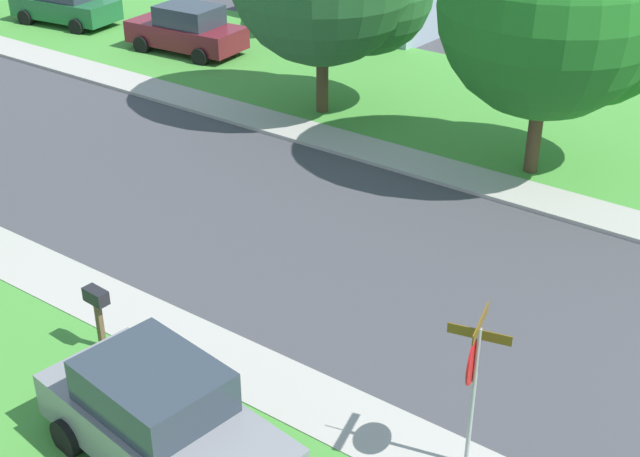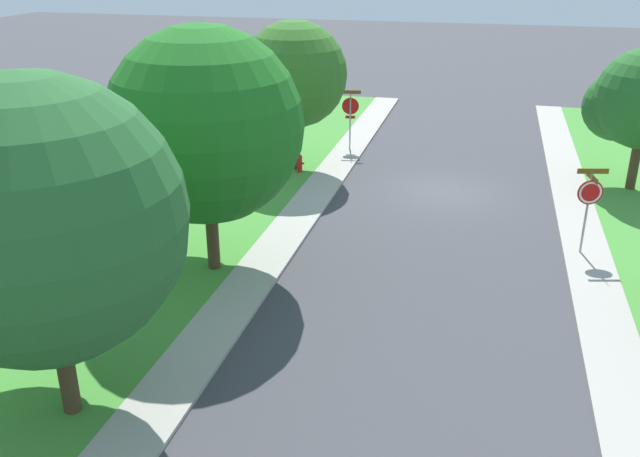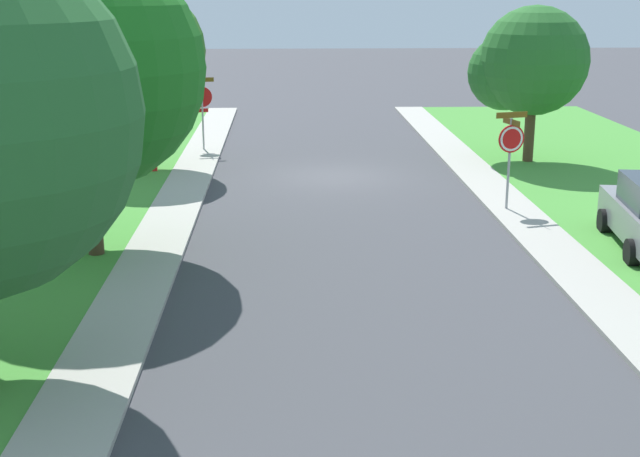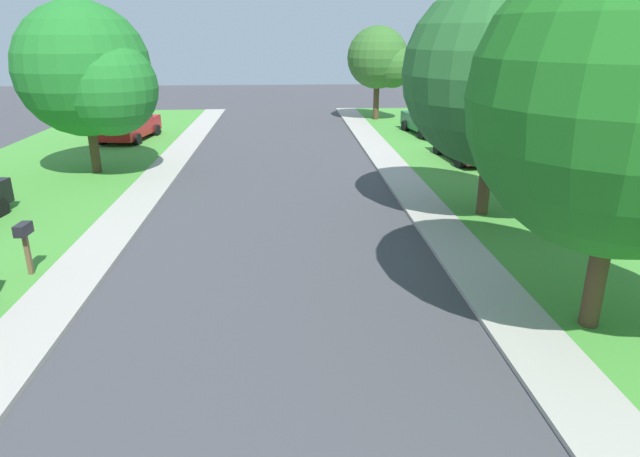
# 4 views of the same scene
# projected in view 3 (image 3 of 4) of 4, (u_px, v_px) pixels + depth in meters

# --- Properties ---
(ground_plane) EXTENTS (120.00, 120.00, 0.00)m
(ground_plane) POSITION_uv_depth(u_px,v_px,m) (334.00, 177.00, 28.18)
(ground_plane) COLOR #424247
(sidewalk_east) EXTENTS (1.40, 56.00, 0.10)m
(sidewalk_east) POSITION_uv_depth(u_px,v_px,m) (126.00, 310.00, 16.44)
(sidewalk_east) COLOR #ADA89E
(sidewalk_east) RESTS_ON ground
(sidewalk_west) EXTENTS (1.40, 56.00, 0.10)m
(sidewalk_west) POSITION_uv_depth(u_px,v_px,m) (609.00, 303.00, 16.82)
(sidewalk_west) COLOR #ADA89E
(sidewalk_west) RESTS_ON ground
(stop_sign_near_corner) EXTENTS (0.91, 0.91, 2.77)m
(stop_sign_near_corner) POSITION_uv_depth(u_px,v_px,m) (202.00, 102.00, 31.98)
(stop_sign_near_corner) COLOR #9E9EA3
(stop_sign_near_corner) RESTS_ON ground
(stop_sign_far_corner) EXTENTS (0.90, 0.90, 2.77)m
(stop_sign_far_corner) POSITION_uv_depth(u_px,v_px,m) (511.00, 145.00, 23.26)
(stop_sign_far_corner) COLOR #9E9EA3
(stop_sign_far_corner) RESTS_ON ground
(tree_sidewalk_near) EXTENTS (4.56, 4.24, 6.11)m
(tree_sidewalk_near) POSITION_uv_depth(u_px,v_px,m) (134.00, 55.00, 28.22)
(tree_sidewalk_near) COLOR #4C3823
(tree_sidewalk_near) RESTS_ON ground
(tree_across_left) EXTENTS (5.76, 5.36, 6.99)m
(tree_across_left) POSITION_uv_depth(u_px,v_px,m) (71.00, 75.00, 18.90)
(tree_across_left) COLOR #4C3823
(tree_across_left) RESTS_ON ground
(tree_sidewalk_far) EXTENTS (4.01, 3.73, 5.43)m
(tree_sidewalk_far) POSITION_uv_depth(u_px,v_px,m) (527.00, 64.00, 29.52)
(tree_sidewalk_far) COLOR #4C3823
(tree_sidewalk_far) RESTS_ON ground
(fire_hydrant) EXTENTS (0.38, 0.22, 0.83)m
(fire_hydrant) POSITION_uv_depth(u_px,v_px,m) (154.00, 160.00, 28.60)
(fire_hydrant) COLOR red
(fire_hydrant) RESTS_ON ground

